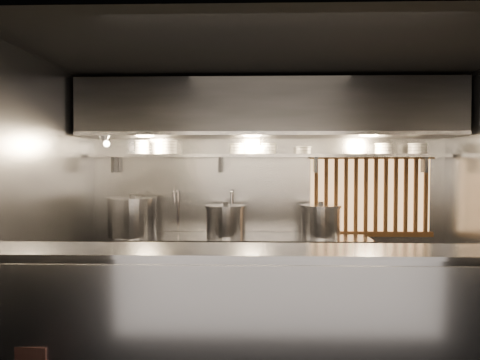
{
  "coord_description": "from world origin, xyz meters",
  "views": [
    {
      "loc": [
        -0.18,
        -4.5,
        1.78
      ],
      "look_at": [
        -0.33,
        0.55,
        1.6
      ],
      "focal_mm": 35.0,
      "sensor_mm": 36.0,
      "label": 1
    }
  ],
  "objects_px": {
    "heat_lamp": "(105,139)",
    "stock_pot_right": "(321,221)",
    "stock_pot_left": "(132,217)",
    "pendant_bulb": "(260,149)",
    "stock_pot_mid": "(226,221)"
  },
  "relations": [
    {
      "from": "heat_lamp",
      "to": "stock_pot_right",
      "type": "bearing_deg",
      "value": 5.8
    },
    {
      "from": "heat_lamp",
      "to": "stock_pot_left",
      "type": "bearing_deg",
      "value": 45.84
    },
    {
      "from": "stock_pot_left",
      "to": "stock_pot_right",
      "type": "height_order",
      "value": "stock_pot_left"
    },
    {
      "from": "heat_lamp",
      "to": "pendant_bulb",
      "type": "xyz_separation_m",
      "value": [
        1.8,
        0.35,
        -0.11
      ]
    },
    {
      "from": "stock_pot_mid",
      "to": "stock_pot_right",
      "type": "bearing_deg",
      "value": -1.28
    },
    {
      "from": "pendant_bulb",
      "to": "stock_pot_mid",
      "type": "distance_m",
      "value": 0.97
    },
    {
      "from": "heat_lamp",
      "to": "stock_pot_mid",
      "type": "xyz_separation_m",
      "value": [
        1.38,
        0.28,
        -0.98
      ]
    },
    {
      "from": "pendant_bulb",
      "to": "stock_pot_left",
      "type": "bearing_deg",
      "value": -176.44
    },
    {
      "from": "stock_pot_mid",
      "to": "heat_lamp",
      "type": "bearing_deg",
      "value": -168.47
    },
    {
      "from": "heat_lamp",
      "to": "stock_pot_left",
      "type": "height_order",
      "value": "heat_lamp"
    },
    {
      "from": "pendant_bulb",
      "to": "stock_pot_right",
      "type": "distance_m",
      "value": 1.13
    },
    {
      "from": "stock_pot_right",
      "to": "stock_pot_mid",
      "type": "bearing_deg",
      "value": 178.72
    },
    {
      "from": "heat_lamp",
      "to": "stock_pot_right",
      "type": "xyz_separation_m",
      "value": [
        2.52,
        0.26,
        -0.97
      ]
    },
    {
      "from": "heat_lamp",
      "to": "stock_pot_mid",
      "type": "distance_m",
      "value": 1.71
    },
    {
      "from": "heat_lamp",
      "to": "pendant_bulb",
      "type": "distance_m",
      "value": 1.83
    }
  ]
}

